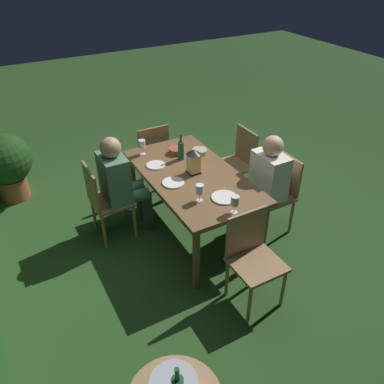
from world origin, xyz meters
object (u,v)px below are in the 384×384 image
wine_glass_a (235,201)px  plate_a (224,197)px  chair_head_far (151,153)px  person_in_cream (264,183)px  chair_side_right_b (104,199)px  plate_b (173,183)px  plate_c (156,165)px  chair_side_left_a (277,190)px  wine_glass_b (142,144)px  chair_head_near (253,255)px  lantern_centerpiece (194,160)px  bowl_bread (176,150)px  chair_side_left_b (237,161)px  dining_table (192,179)px  bowl_olives (200,151)px  potted_plant_by_hedge (6,163)px  person_in_green (121,181)px  green_bottle_on_table (181,150)px  wine_glass_c (200,190)px

wine_glass_a → plate_a: bearing=-10.9°
chair_head_far → plate_a: chair_head_far is taller
person_in_cream → chair_side_right_b: bearing=63.4°
plate_a → plate_b: size_ratio=1.11×
chair_side_right_b → plate_c: chair_side_right_b is taller
chair_side_left_a → plate_a: chair_side_left_a is taller
wine_glass_b → plate_b: (-0.71, -0.02, -0.11)m
chair_head_near → lantern_centerpiece: 1.16m
wine_glass_b → bowl_bread: wine_glass_b is taller
chair_side_left_b → wine_glass_a: (-1.12, 0.83, 0.37)m
chair_side_left_a → plate_b: bearing=74.3°
chair_side_right_b → chair_head_near: same height
lantern_centerpiece → chair_side_right_b: bearing=67.8°
chair_side_left_a → chair_side_right_b: bearing=66.1°
dining_table → bowl_bread: (0.49, -0.07, 0.09)m
chair_side_left_b → person_in_cream: bearing=165.2°
dining_table → chair_side_right_b: chair_side_right_b is taller
chair_side_right_b → bowl_olives: chair_side_right_b is taller
wine_glass_a → plate_b: bearing=20.4°
chair_side_right_b → wine_glass_a: wine_glass_a is taller
plate_b → potted_plant_by_hedge: bearing=38.5°
chair_side_left_b → person_in_green: bearing=90.0°
chair_side_right_b → green_bottle_on_table: green_bottle_on_table is taller
person_in_green → wine_glass_c: person_in_green is taller
person_in_green → plate_a: (-0.90, -0.69, 0.10)m
dining_table → bowl_bread: 0.50m
chair_head_near → bowl_olives: 1.48m
chair_side_left_a → bowl_bread: bearing=41.7°
plate_a → potted_plant_by_hedge: potted_plant_by_hedge is taller
chair_side_left_a → person_in_cream: 0.25m
plate_a → bowl_bread: 1.01m
dining_table → bowl_bread: bowl_bread is taller
person_in_cream → chair_head_near: bearing=137.6°
chair_side_right_b → green_bottle_on_table: 0.96m
wine_glass_c → bowl_bread: wine_glass_c is taller
lantern_centerpiece → wine_glass_b: (0.63, 0.30, -0.03)m
chair_side_right_b → bowl_bread: bearing=-82.7°
dining_table → chair_side_right_b: (0.37, 0.84, -0.19)m
chair_head_far → wine_glass_a: wine_glass_a is taller
bowl_olives → potted_plant_by_hedge: (1.31, 1.92, -0.27)m
plate_a → chair_side_left_b: bearing=-41.2°
dining_table → chair_side_left_b: bearing=-66.1°
wine_glass_a → wine_glass_c: bearing=29.7°
chair_head_far → bowl_olives: 0.82m
chair_side_right_b → lantern_centerpiece: bearing=-112.2°
chair_head_far → chair_side_right_b: bearing=130.0°
person_in_cream → plate_b: size_ratio=5.29×
person_in_green → lantern_centerpiece: bearing=-117.8°
plate_b → chair_head_far: bearing=-12.3°
plate_c → bowl_olives: size_ratio=1.21×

